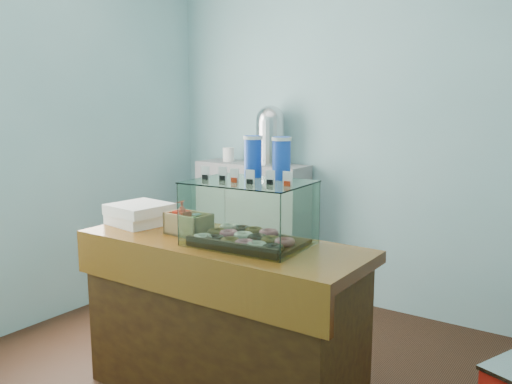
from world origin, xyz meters
The scene contains 8 objects.
ground centered at (0.00, 0.00, 0.00)m, with size 3.50×3.50×0.00m, color black.
room_shell centered at (0.03, 0.01, 1.71)m, with size 3.54×3.04×2.82m.
counter centered at (0.00, -0.25, 0.46)m, with size 1.60×0.60×0.90m.
back_shelf centered at (-0.90, 1.32, 0.55)m, with size 1.00×0.32×1.10m, color gray.
display_case centered at (0.17, -0.20, 1.07)m, with size 0.63×0.48×0.55m.
condiment_crate centered at (-0.23, -0.25, 0.97)m, with size 0.26×0.16×0.18m.
pastry_boxes centered at (-0.63, -0.23, 0.96)m, with size 0.36×0.36×0.12m.
coffee_urn centered at (-0.72, 1.33, 1.36)m, with size 0.26×0.26×0.49m.
Camera 1 is at (1.74, -2.43, 1.63)m, focal length 38.00 mm.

